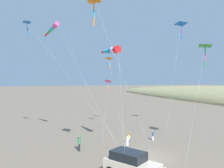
% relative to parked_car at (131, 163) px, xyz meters
% --- Properties ---
extents(ground_plane, '(600.00, 600.00, 0.00)m').
position_rel_parked_car_xyz_m(ground_plane, '(3.34, 3.14, -0.95)').
color(ground_plane, '#756654').
extents(parked_car, '(3.79, 4.64, 1.85)m').
position_rel_parked_car_xyz_m(parked_car, '(0.00, 0.00, 0.00)').
color(parked_car, beige).
rests_on(parked_car, ground_plane).
extents(person_adult_flyer, '(0.54, 0.62, 1.79)m').
position_rel_parked_car_xyz_m(person_adult_flyer, '(-2.40, 7.30, 0.02)').
color(person_adult_flyer, '#232328').
rests_on(person_adult_flyer, ground_plane).
extents(person_child_green_jacket, '(0.59, 0.50, 1.71)m').
position_rel_parked_car_xyz_m(person_child_green_jacket, '(1.98, 4.94, -0.02)').
color(person_child_green_jacket, '#8E6B9E').
rests_on(person_child_green_jacket, ground_plane).
extents(person_child_grey_jacket, '(0.45, 0.41, 1.27)m').
position_rel_parked_car_xyz_m(person_child_grey_jacket, '(6.97, 8.07, -0.26)').
color(person_child_grey_jacket, silver).
rests_on(person_child_grey_jacket, ground_plane).
extents(person_bystander_far, '(0.42, 0.45, 1.26)m').
position_rel_parked_car_xyz_m(person_bystander_far, '(3.59, 8.07, -0.27)').
color(person_bystander_far, '#335199').
rests_on(person_bystander_far, ground_plane).
extents(kite_windsock_green_low_center, '(2.77, 10.86, 11.02)m').
position_rel_parked_car_xyz_m(kite_windsock_green_low_center, '(1.25, 7.22, 9.69)').
color(kite_windsock_green_low_center, red).
rests_on(kite_windsock_green_low_center, ground_plane).
extents(kite_windsock_blue_topmost, '(5.19, 16.88, 14.73)m').
position_rel_parked_car_xyz_m(kite_windsock_blue_topmost, '(-4.30, 14.27, 13.19)').
color(kite_windsock_blue_topmost, '#EF4C93').
rests_on(kite_windsock_blue_topmost, ground_plane).
extents(kite_delta_striped_overhead, '(6.32, 13.94, 7.58)m').
position_rel_parked_car_xyz_m(kite_delta_striped_overhead, '(6.10, 21.69, 6.25)').
color(kite_delta_striped_overhead, '#EF4C93').
rests_on(kite_delta_striped_overhead, ground_plane).
extents(kite_delta_checkered_midright, '(1.94, 9.35, 11.00)m').
position_rel_parked_car_xyz_m(kite_delta_checkered_midright, '(4.32, 16.40, 9.75)').
color(kite_delta_checkered_midright, orange).
rests_on(kite_delta_checkered_midright, ground_plane).
extents(kite_delta_long_streamer_left, '(6.15, 4.60, 16.21)m').
position_rel_parked_car_xyz_m(kite_delta_long_streamer_left, '(14.12, 11.86, 14.88)').
color(kite_delta_long_streamer_left, blue).
rests_on(kite_delta_long_streamer_left, ground_plane).
extents(kite_delta_yellow_midlevel, '(6.76, 4.95, 11.50)m').
position_rel_parked_car_xyz_m(kite_delta_yellow_midlevel, '(11.00, 3.81, 10.22)').
color(kite_delta_yellow_midlevel, green).
rests_on(kite_delta_yellow_midlevel, ground_plane).
extents(kite_delta_orange_high_right, '(5.12, 4.87, 15.00)m').
position_rel_parked_car_xyz_m(kite_delta_orange_high_right, '(-1.68, 4.24, 13.74)').
color(kite_delta_orange_high_right, orange).
rests_on(kite_delta_orange_high_right, ground_plane).
extents(kite_delta_long_streamer_right, '(10.22, 11.72, 15.61)m').
position_rel_parked_car_xyz_m(kite_delta_long_streamer_right, '(-7.36, 17.27, 14.35)').
color(kite_delta_long_streamer_right, blue).
rests_on(kite_delta_long_streamer_right, ground_plane).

